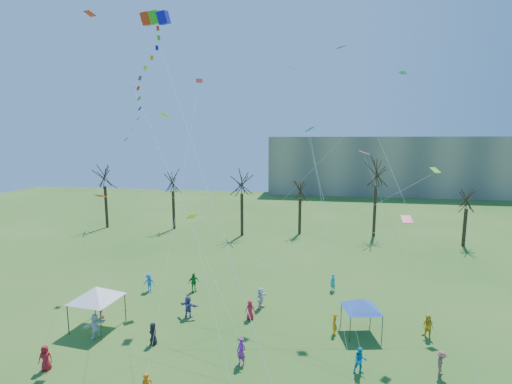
% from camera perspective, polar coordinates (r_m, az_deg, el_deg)
% --- Properties ---
extents(distant_building, '(60.00, 14.00, 15.00)m').
position_cam_1_polar(distant_building, '(100.23, 19.85, 4.00)').
color(distant_building, gray).
rests_on(distant_building, ground).
extents(bare_tree_row, '(70.50, 9.00, 11.98)m').
position_cam_1_polar(bare_tree_row, '(52.88, 6.06, 0.79)').
color(bare_tree_row, black).
rests_on(bare_tree_row, ground).
extents(big_box_kite, '(6.07, 6.06, 24.39)m').
position_cam_1_polar(big_box_kite, '(25.53, -16.99, 15.92)').
color(big_box_kite, red).
rests_on(big_box_kite, ground).
extents(canopy_tent_white, '(4.34, 4.34, 3.27)m').
position_cam_1_polar(canopy_tent_white, '(30.33, -24.19, -14.52)').
color(canopy_tent_white, '#3F3F44').
rests_on(canopy_tent_white, ground).
extents(canopy_tent_blue, '(3.46, 3.46, 2.65)m').
position_cam_1_polar(canopy_tent_blue, '(28.44, 16.54, -16.83)').
color(canopy_tent_blue, '#3F3F44').
rests_on(canopy_tent_blue, ground).
extents(festival_crowd, '(26.09, 17.09, 1.82)m').
position_cam_1_polar(festival_crowd, '(27.37, -2.83, -20.80)').
color(festival_crowd, '#B11620').
rests_on(festival_crowd, ground).
extents(small_kites_aloft, '(29.36, 17.26, 31.60)m').
position_cam_1_polar(small_kites_aloft, '(27.63, -0.11, 7.70)').
color(small_kites_aloft, '#FF370D').
rests_on(small_kites_aloft, ground).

